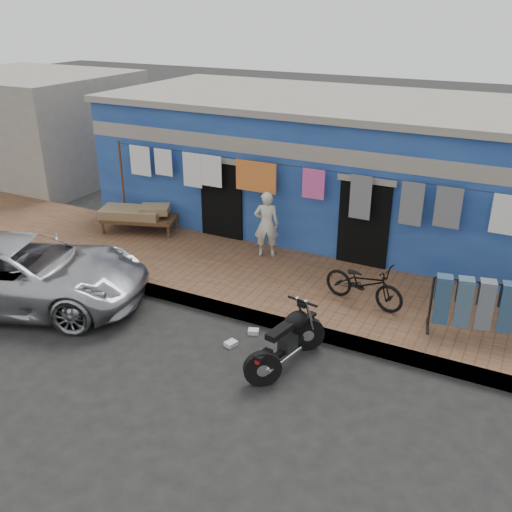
{
  "coord_description": "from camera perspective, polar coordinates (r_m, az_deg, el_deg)",
  "views": [
    {
      "loc": [
        4.47,
        -6.64,
        5.5
      ],
      "look_at": [
        0.0,
        2.0,
        1.15
      ],
      "focal_mm": 40.0,
      "sensor_mm": 36.0,
      "label": 1
    }
  ],
  "objects": [
    {
      "name": "bicycle",
      "position": [
        10.84,
        10.79,
        -2.26
      ],
      "size": [
        1.67,
        0.84,
        1.03
      ],
      "primitive_type": "imported",
      "rotation": [
        0.0,
        0.0,
        1.39
      ],
      "color": "black",
      "rests_on": "sidewalk"
    },
    {
      "name": "clothesline",
      "position": [
        12.46,
        3.33,
        6.92
      ],
      "size": [
        10.06,
        0.06,
        2.1
      ],
      "color": "brown",
      "rests_on": "sidewalk"
    },
    {
      "name": "neighbor_left",
      "position": [
        20.97,
        -21.37,
        12.04
      ],
      "size": [
        6.0,
        5.0,
        3.4
      ],
      "primitive_type": "cube",
      "color": "#9E9384",
      "rests_on": "ground"
    },
    {
      "name": "litter_c",
      "position": [
        10.07,
        -2.52,
        -8.75
      ],
      "size": [
        0.22,
        0.24,
        0.08
      ],
      "primitive_type": "cube",
      "rotation": [
        0.0,
        0.0,
        1.27
      ],
      "color": "silver",
      "rests_on": "ground"
    },
    {
      "name": "motorcycle",
      "position": [
        9.31,
        3.04,
        -8.29
      ],
      "size": [
        1.13,
        1.8,
        1.03
      ],
      "primitive_type": null,
      "rotation": [
        0.0,
        0.0,
        -0.18
      ],
      "color": "black",
      "rests_on": "ground"
    },
    {
      "name": "building",
      "position": [
        14.84,
        8.99,
        8.9
      ],
      "size": [
        12.2,
        5.2,
        3.36
      ],
      "color": "navy",
      "rests_on": "ground"
    },
    {
      "name": "seated_person",
      "position": [
        12.62,
        1.04,
        3.2
      ],
      "size": [
        0.64,
        0.55,
        1.5
      ],
      "primitive_type": "imported",
      "rotation": [
        0.0,
        0.0,
        3.58
      ],
      "color": "beige",
      "rests_on": "sidewalk"
    },
    {
      "name": "car",
      "position": [
        11.99,
        -22.42,
        -1.45
      ],
      "size": [
        5.46,
        3.91,
        1.4
      ],
      "primitive_type": "imported",
      "rotation": [
        0.0,
        0.0,
        1.94
      ],
      "color": "#B8B8BD",
      "rests_on": "ground"
    },
    {
      "name": "litter_b",
      "position": [
        10.1,
        3.9,
        -8.68
      ],
      "size": [
        0.18,
        0.2,
        0.08
      ],
      "primitive_type": "cube",
      "rotation": [
        0.0,
        0.0,
        1.16
      ],
      "color": "silver",
      "rests_on": "ground"
    },
    {
      "name": "sidewalk",
      "position": [
        11.91,
        2.21,
        -2.76
      ],
      "size": [
        28.0,
        3.0,
        0.25
      ],
      "primitive_type": "cube",
      "color": "brown",
      "rests_on": "ground"
    },
    {
      "name": "ground",
      "position": [
        9.71,
        -5.52,
        -10.53
      ],
      "size": [
        80.0,
        80.0,
        0.0
      ],
      "primitive_type": "plane",
      "color": "black",
      "rests_on": "ground"
    },
    {
      "name": "charpoy",
      "position": [
        14.46,
        -11.57,
        3.64
      ],
      "size": [
        2.43,
        2.03,
        0.64
      ],
      "primitive_type": null,
      "rotation": [
        0.0,
        0.0,
        0.32
      ],
      "color": "brown",
      "rests_on": "sidewalk"
    },
    {
      "name": "litter_a",
      "position": [
        10.4,
        -0.26,
        -7.57
      ],
      "size": [
        0.23,
        0.2,
        0.08
      ],
      "primitive_type": "cube",
      "rotation": [
        0.0,
        0.0,
        0.36
      ],
      "color": "silver",
      "rests_on": "ground"
    },
    {
      "name": "curb",
      "position": [
        10.77,
        -1.11,
        -5.86
      ],
      "size": [
        28.0,
        0.1,
        0.25
      ],
      "primitive_type": "cube",
      "color": "gray",
      "rests_on": "ground"
    },
    {
      "name": "jeans_rack",
      "position": [
        10.44,
        22.81,
        -4.86
      ],
      "size": [
        2.37,
        1.32,
        1.05
      ],
      "primitive_type": null,
      "rotation": [
        0.0,
        0.0,
        0.21
      ],
      "color": "black",
      "rests_on": "sidewalk"
    }
  ]
}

